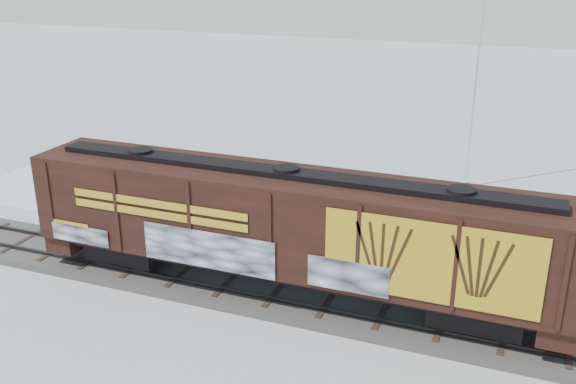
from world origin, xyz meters
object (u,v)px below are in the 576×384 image
at_px(car_white, 268,198).
at_px(car_dark, 539,256).
at_px(hopper_railcar, 286,225).
at_px(car_silver, 249,204).
at_px(flagpole, 476,102).

distance_m(car_white, car_dark, 12.59).
bearing_deg(car_dark, hopper_railcar, 123.78).
distance_m(car_silver, car_dark, 13.03).
height_order(flagpole, car_dark, flagpole).
bearing_deg(hopper_railcar, car_dark, 32.81).
distance_m(car_silver, car_white, 1.17).
bearing_deg(car_white, car_silver, 161.53).
relative_size(hopper_railcar, flagpole, 1.55).
relative_size(hopper_railcar, car_silver, 4.05).
distance_m(hopper_railcar, car_silver, 7.98).
relative_size(car_white, car_dark, 0.98).
bearing_deg(flagpole, car_white, -138.92).
height_order(car_white, car_dark, car_white).
distance_m(flagpole, car_dark, 10.85).
bearing_deg(car_silver, car_white, -15.62).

